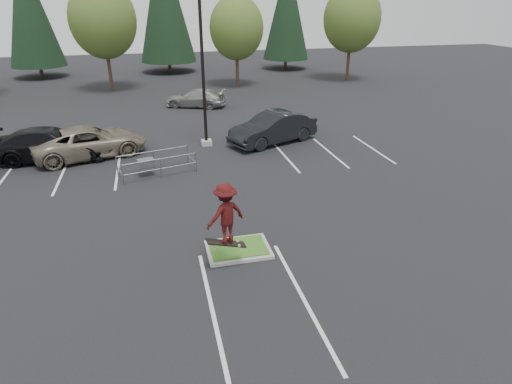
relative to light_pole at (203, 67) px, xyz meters
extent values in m
plane|color=black|center=(-0.50, -12.00, -4.56)|extent=(120.00, 120.00, 0.00)
cube|color=#A2A196|center=(-0.50, -12.00, -4.50)|extent=(2.20, 1.60, 0.12)
cube|color=#2F601E|center=(-0.50, -12.00, -4.42)|extent=(1.95, 1.35, 0.05)
cube|color=silver|center=(-5.00, -3.00, -4.56)|extent=(0.12, 5.20, 0.01)
cube|color=silver|center=(-7.70, -3.00, -4.56)|extent=(0.12, 5.20, 0.01)
cube|color=silver|center=(-10.40, -3.00, -4.56)|extent=(0.12, 5.20, 0.01)
cube|color=silver|center=(4.00, -3.00, -4.56)|extent=(0.12, 5.20, 0.01)
cube|color=silver|center=(6.70, -3.00, -4.56)|extent=(0.12, 5.20, 0.01)
cube|color=silver|center=(9.40, -3.00, -4.56)|extent=(0.12, 5.20, 0.01)
cube|color=silver|center=(-1.85, -15.00, -4.56)|extent=(0.12, 6.00, 0.01)
cube|color=silver|center=(0.85, -15.00, -4.56)|extent=(0.12, 6.00, 0.01)
cube|color=#A2A196|center=(0.00, 0.00, -4.41)|extent=(0.60, 0.60, 0.30)
cylinder|color=black|center=(0.00, 0.00, 0.44)|extent=(0.18, 0.18, 10.00)
cylinder|color=#38281C|center=(-6.50, 18.50, -2.81)|extent=(0.32, 0.32, 3.50)
ellipsoid|color=#365A21|center=(-6.50, 18.50, 1.70)|extent=(5.89, 5.89, 6.77)
sphere|color=#365A21|center=(-5.90, 18.20, 0.96)|extent=(3.68, 3.68, 3.68)
sphere|color=#365A21|center=(-7.00, 18.90, 1.15)|extent=(4.05, 4.05, 4.05)
cylinder|color=#38281C|center=(5.50, 17.80, -3.04)|extent=(0.32, 0.32, 3.04)
ellipsoid|color=#365A21|center=(5.50, 17.80, 0.88)|extent=(5.12, 5.12, 5.89)
sphere|color=#365A21|center=(6.10, 17.50, 0.24)|extent=(3.20, 3.20, 3.20)
sphere|color=#365A21|center=(5.00, 18.20, 0.40)|extent=(3.52, 3.52, 3.52)
cylinder|color=#38281C|center=(17.50, 18.30, -2.85)|extent=(0.32, 0.32, 3.42)
ellipsoid|color=#365A21|center=(17.50, 18.30, 1.56)|extent=(5.76, 5.76, 6.62)
sphere|color=#365A21|center=(18.10, 18.00, 0.84)|extent=(3.60, 3.60, 3.60)
sphere|color=#365A21|center=(17.00, 18.70, 1.02)|extent=(3.96, 3.96, 3.96)
cylinder|color=#38281C|center=(-14.50, 28.00, -3.96)|extent=(0.36, 0.36, 1.20)
cone|color=black|center=(-14.50, 28.00, 2.54)|extent=(5.72, 5.72, 11.80)
cylinder|color=#38281C|center=(-0.50, 28.50, -3.96)|extent=(0.36, 0.36, 1.20)
cylinder|color=#38281C|center=(13.50, 27.50, -3.96)|extent=(0.36, 0.36, 1.20)
cone|color=black|center=(13.50, 27.50, 2.29)|extent=(5.50, 5.50, 11.30)
cylinder|color=gray|center=(-4.61, -5.07, -4.03)|extent=(0.05, 0.05, 1.05)
cylinder|color=gray|center=(-4.93, -3.84, -4.03)|extent=(0.05, 0.05, 1.05)
cylinder|color=gray|center=(-2.84, -4.62, -4.03)|extent=(0.05, 0.05, 1.05)
cylinder|color=gray|center=(-3.16, -3.38, -4.03)|extent=(0.05, 0.05, 1.05)
cylinder|color=gray|center=(-1.07, -4.16, -4.03)|extent=(0.05, 0.05, 1.05)
cylinder|color=gray|center=(-1.39, -2.93, -4.03)|extent=(0.05, 0.05, 1.05)
cylinder|color=gray|center=(-2.84, -4.62, -4.06)|extent=(3.55, 0.95, 0.05)
cylinder|color=gray|center=(-2.84, -4.62, -3.55)|extent=(3.55, 0.95, 0.05)
cylinder|color=gray|center=(-3.16, -3.38, -4.06)|extent=(3.55, 0.95, 0.05)
cylinder|color=gray|center=(-3.16, -3.38, -3.55)|extent=(3.55, 0.95, 0.05)
cube|color=gray|center=(-3.53, -4.14, -3.90)|extent=(0.87, 0.65, 0.44)
cube|color=black|center=(-1.09, -13.00, -3.56)|extent=(1.29, 0.48, 0.43)
cylinder|color=beige|center=(-1.48, -13.13, -3.63)|extent=(0.08, 0.05, 0.08)
cylinder|color=beige|center=(-1.48, -12.87, -3.63)|extent=(0.08, 0.05, 0.08)
cylinder|color=beige|center=(-0.69, -13.13, -3.63)|extent=(0.08, 0.05, 0.08)
cylinder|color=beige|center=(-0.69, -12.87, -3.63)|extent=(0.08, 0.05, 0.08)
imported|color=maroon|center=(-1.09, -13.00, -2.51)|extent=(1.47, 1.18, 1.99)
imported|color=gray|center=(-6.57, -0.50, -3.72)|extent=(6.57, 4.44, 1.67)
imported|color=black|center=(-8.50, -0.50, -3.69)|extent=(6.12, 2.78, 1.74)
imported|color=black|center=(4.00, -0.50, -3.64)|extent=(5.87, 3.95, 1.83)
imported|color=#979893|center=(0.59, 10.00, -3.87)|extent=(5.16, 3.59, 1.39)
camera|label=1|loc=(-2.93, -24.57, 3.58)|focal=30.00mm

